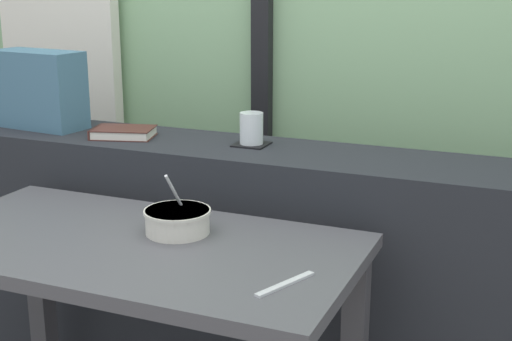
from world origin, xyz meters
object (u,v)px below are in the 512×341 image
(fork_utensil, at_px, (285,284))
(coaster_square, at_px, (251,144))
(closed_book, at_px, (123,132))
(soup_bowl, at_px, (178,221))
(breakfast_table, at_px, (135,290))
(juice_glass, at_px, (251,130))
(throw_pillow, at_px, (39,89))

(fork_utensil, bearing_deg, coaster_square, 141.02)
(closed_book, bearing_deg, soup_bowl, -44.12)
(fork_utensil, bearing_deg, closed_book, 164.89)
(coaster_square, bearing_deg, soup_bowl, -90.68)
(breakfast_table, height_order, juice_glass, juice_glass)
(soup_bowl, bearing_deg, fork_utensil, -28.15)
(closed_book, xyz_separation_m, fork_utensil, (0.79, -0.60, -0.14))
(breakfast_table, xyz_separation_m, fork_utensil, (0.44, -0.10, 0.13))
(juice_glass, distance_m, closed_book, 0.43)
(soup_bowl, bearing_deg, closed_book, 135.88)
(breakfast_table, xyz_separation_m, throw_pillow, (-0.69, 0.53, 0.39))
(breakfast_table, relative_size, coaster_square, 11.14)
(breakfast_table, distance_m, throw_pillow, 0.95)
(coaster_square, bearing_deg, breakfast_table, -98.09)
(throw_pillow, relative_size, fork_utensil, 1.88)
(coaster_square, xyz_separation_m, fork_utensil, (0.36, -0.66, -0.13))
(coaster_square, bearing_deg, fork_utensil, -61.39)
(breakfast_table, xyz_separation_m, juice_glass, (0.08, 0.56, 0.31))
(closed_book, bearing_deg, throw_pillow, 175.46)
(soup_bowl, bearing_deg, juice_glass, 89.32)
(closed_book, bearing_deg, fork_utensil, -37.51)
(coaster_square, bearing_deg, throw_pillow, -177.85)
(juice_glass, height_order, closed_book, juice_glass)
(throw_pillow, bearing_deg, coaster_square, 2.15)
(juice_glass, distance_m, fork_utensil, 0.77)
(throw_pillow, bearing_deg, fork_utensil, -29.14)
(breakfast_table, height_order, throw_pillow, throw_pillow)
(juice_glass, distance_m, soup_bowl, 0.49)
(soup_bowl, distance_m, fork_utensil, 0.41)
(coaster_square, height_order, throw_pillow, throw_pillow)
(juice_glass, height_order, throw_pillow, throw_pillow)
(coaster_square, height_order, soup_bowl, soup_bowl)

